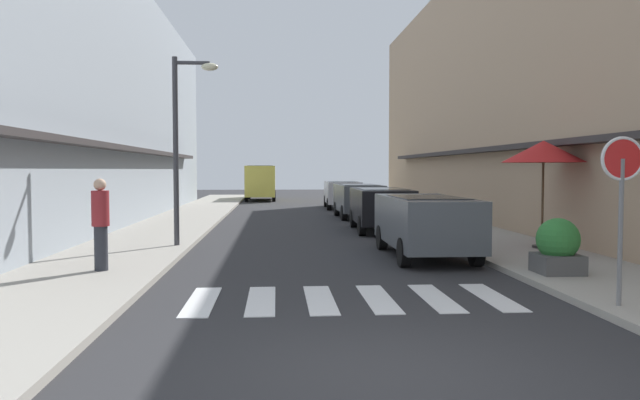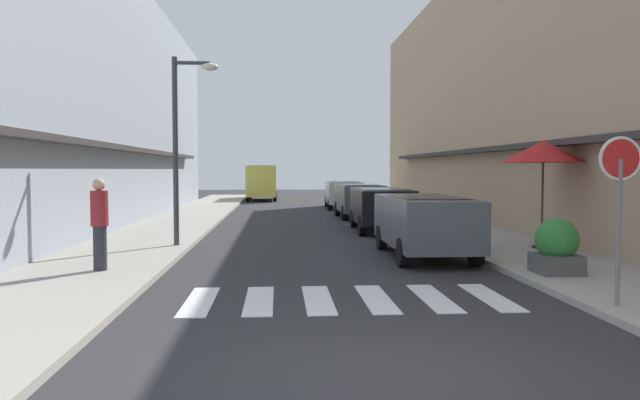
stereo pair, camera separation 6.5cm
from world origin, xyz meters
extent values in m
plane|color=#2B2B2D|center=(0.00, 15.34, 0.00)|extent=(84.38, 84.38, 0.00)
cube|color=#9E998E|center=(-4.92, 15.34, 0.06)|extent=(2.98, 53.69, 0.12)
cube|color=#9E998E|center=(4.92, 15.34, 0.06)|extent=(2.98, 53.69, 0.12)
cube|color=#939EA8|center=(-8.91, 16.26, 4.70)|extent=(5.00, 36.52, 9.41)
cube|color=#332D2D|center=(-6.16, 16.26, 2.80)|extent=(0.50, 25.56, 0.16)
cube|color=tan|center=(8.91, 16.26, 5.20)|extent=(5.00, 36.52, 10.40)
cube|color=#332D2D|center=(6.16, 16.26, 2.80)|extent=(0.50, 25.56, 0.16)
cube|color=silver|center=(-2.38, 3.73, 0.01)|extent=(0.45, 2.20, 0.01)
cube|color=silver|center=(-1.43, 3.73, 0.01)|extent=(0.45, 2.20, 0.01)
cube|color=silver|center=(-0.48, 3.73, 0.01)|extent=(0.45, 2.20, 0.01)
cube|color=silver|center=(0.47, 3.73, 0.01)|extent=(0.45, 2.20, 0.01)
cube|color=silver|center=(1.42, 3.73, 0.01)|extent=(0.45, 2.20, 0.01)
cube|color=silver|center=(2.38, 3.73, 0.01)|extent=(0.45, 2.20, 0.01)
cube|color=#4C5156|center=(2.38, 8.31, 0.89)|extent=(1.78, 4.38, 1.13)
cube|color=black|center=(2.38, 8.09, 1.19)|extent=(1.49, 2.46, 0.56)
cylinder|color=black|center=(1.60, 9.76, 0.32)|extent=(0.23, 0.64, 0.64)
cylinder|color=black|center=(3.19, 9.74, 0.32)|extent=(0.23, 0.64, 0.64)
cylinder|color=black|center=(1.57, 6.87, 0.32)|extent=(0.23, 0.64, 0.64)
cylinder|color=black|center=(3.16, 6.86, 0.32)|extent=(0.23, 0.64, 0.64)
cube|color=black|center=(2.38, 14.46, 0.89)|extent=(1.87, 4.18, 1.13)
cube|color=black|center=(2.38, 14.25, 1.19)|extent=(1.54, 2.36, 0.56)
cylinder|color=black|center=(1.63, 15.85, 0.32)|extent=(0.24, 0.65, 0.64)
cylinder|color=black|center=(3.21, 15.80, 0.32)|extent=(0.24, 0.65, 0.64)
cylinder|color=black|center=(1.55, 13.12, 0.32)|extent=(0.24, 0.65, 0.64)
cylinder|color=black|center=(3.14, 13.07, 0.32)|extent=(0.24, 0.65, 0.64)
cube|color=#4C5156|center=(2.38, 20.12, 0.89)|extent=(1.81, 3.94, 1.13)
cube|color=black|center=(2.38, 19.93, 1.19)|extent=(1.51, 2.22, 0.56)
cylinder|color=black|center=(1.56, 21.40, 0.32)|extent=(0.23, 0.64, 0.64)
cylinder|color=black|center=(3.15, 21.43, 0.32)|extent=(0.23, 0.64, 0.64)
cylinder|color=black|center=(1.61, 18.82, 0.32)|extent=(0.23, 0.64, 0.64)
cylinder|color=black|center=(3.20, 18.84, 0.32)|extent=(0.23, 0.64, 0.64)
cube|color=silver|center=(2.38, 26.62, 0.89)|extent=(1.87, 4.37, 1.13)
cube|color=black|center=(2.38, 26.40, 1.19)|extent=(1.54, 2.46, 0.56)
cylinder|color=black|center=(1.63, 28.06, 0.32)|extent=(0.24, 0.65, 0.64)
cylinder|color=black|center=(3.22, 28.02, 0.32)|extent=(0.24, 0.65, 0.64)
cylinder|color=black|center=(1.55, 25.21, 0.32)|extent=(0.24, 0.65, 0.64)
cylinder|color=black|center=(3.14, 25.17, 0.32)|extent=(0.24, 0.65, 0.64)
cube|color=#D8CC4C|center=(-2.23, 35.61, 1.34)|extent=(1.96, 5.40, 2.03)
cube|color=black|center=(-2.23, 35.34, 2.09)|extent=(1.64, 3.03, 0.56)
cylinder|color=black|center=(-3.12, 37.39, 0.32)|extent=(0.22, 0.64, 0.64)
cylinder|color=black|center=(-1.33, 37.39, 0.32)|extent=(0.22, 0.64, 0.64)
cylinder|color=black|center=(-3.13, 33.83, 0.32)|extent=(0.22, 0.64, 0.64)
cylinder|color=black|center=(-1.34, 33.83, 0.32)|extent=(0.22, 0.64, 0.64)
cylinder|color=slate|center=(3.82, 2.48, 1.19)|extent=(0.07, 0.07, 2.15)
cylinder|color=red|center=(3.82, 2.48, 2.27)|extent=(0.64, 0.03, 0.64)
torus|color=white|center=(3.82, 2.48, 2.27)|extent=(0.65, 0.05, 0.65)
cylinder|color=#38383D|center=(-3.80, 10.14, 2.58)|extent=(0.14, 0.14, 4.92)
cylinder|color=#38383D|center=(-3.35, 10.14, 4.89)|extent=(0.90, 0.10, 0.10)
ellipsoid|color=beige|center=(-2.90, 10.14, 4.79)|extent=(0.44, 0.28, 0.20)
cylinder|color=#262626|center=(5.56, 8.92, 0.15)|extent=(0.48, 0.48, 0.06)
cylinder|color=#4C3823|center=(5.56, 8.92, 1.34)|extent=(0.06, 0.06, 2.44)
cone|color=red|center=(5.56, 8.92, 2.56)|extent=(2.08, 2.08, 0.55)
cube|color=#4C4C4C|center=(4.21, 5.23, 0.30)|extent=(0.81, 0.81, 0.37)
sphere|color=#2D7533|center=(4.21, 5.23, 0.77)|extent=(0.82, 0.82, 0.82)
cylinder|color=#282B33|center=(-4.63, 6.18, 0.56)|extent=(0.26, 0.26, 0.88)
cylinder|color=maroon|center=(-4.63, 6.18, 1.35)|extent=(0.34, 0.34, 0.70)
sphere|color=tan|center=(-4.63, 6.18, 1.82)|extent=(0.24, 0.24, 0.24)
camera|label=1|loc=(-1.18, -5.96, 2.11)|focal=34.02mm
camera|label=2|loc=(-1.11, -5.97, 2.11)|focal=34.02mm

